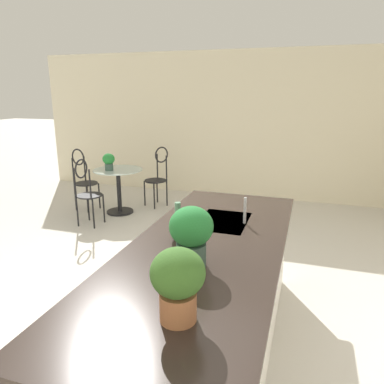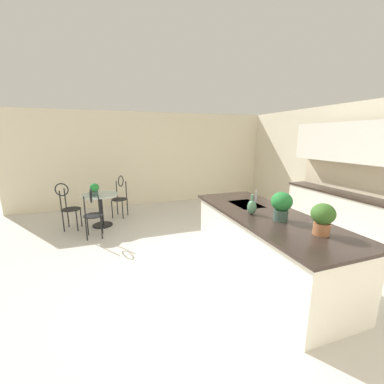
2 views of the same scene
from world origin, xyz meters
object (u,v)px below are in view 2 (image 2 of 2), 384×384
at_px(vase_on_counter, 252,207).
at_px(chair_toward_desk, 120,194).
at_px(chair_near_window, 68,204).
at_px(potted_plant_on_table, 95,189).
at_px(potted_plant_counter_far, 323,217).
at_px(potted_plant_counter_near, 281,204).
at_px(chair_by_island, 93,211).
at_px(bistro_table, 101,207).

bearing_deg(vase_on_counter, chair_toward_desk, -154.48).
distance_m(chair_near_window, vase_on_counter, 3.98).
xyz_separation_m(chair_near_window, potted_plant_on_table, (0.10, 0.57, 0.32)).
bearing_deg(potted_plant_on_table, chair_near_window, -99.77).
distance_m(chair_near_window, potted_plant_on_table, 0.66).
height_order(potted_plant_counter_far, potted_plant_counter_near, potted_plant_counter_near).
xyz_separation_m(chair_by_island, potted_plant_counter_near, (2.49, 2.44, 0.57)).
height_order(chair_by_island, potted_plant_counter_far, potted_plant_counter_far).
xyz_separation_m(chair_near_window, chair_toward_desk, (-0.59, 1.12, 0.00)).
xyz_separation_m(chair_toward_desk, potted_plant_on_table, (0.69, -0.55, 0.32)).
xyz_separation_m(potted_plant_on_table, vase_on_counter, (2.74, 2.19, 0.13)).
bearing_deg(vase_on_counter, potted_plant_counter_far, 20.15).
bearing_deg(potted_plant_on_table, vase_on_counter, 38.62).
xyz_separation_m(chair_near_window, chair_by_island, (0.70, 0.53, 0.00)).
bearing_deg(chair_toward_desk, chair_by_island, -24.73).
height_order(potted_plant_counter_far, vase_on_counter, potted_plant_counter_far).
distance_m(chair_by_island, potted_plant_on_table, 0.68).
distance_m(chair_toward_desk, potted_plant_on_table, 0.94).
bearing_deg(vase_on_counter, potted_plant_counter_near, 31.69).
xyz_separation_m(potted_plant_on_table, potted_plant_counter_near, (3.09, 2.41, 0.24)).
height_order(chair_near_window, potted_plant_on_table, chair_near_window).
height_order(chair_toward_desk, potted_plant_on_table, chair_toward_desk).
distance_m(chair_by_island, potted_plant_counter_far, 4.01).
distance_m(potted_plant_on_table, potted_plant_counter_near, 3.93).
xyz_separation_m(potted_plant_counter_near, vase_on_counter, (-0.35, -0.22, -0.11)).
distance_m(potted_plant_counter_far, vase_on_counter, 0.96).
bearing_deg(potted_plant_counter_far, vase_on_counter, -159.85).
height_order(chair_toward_desk, potted_plant_counter_far, potted_plant_counter_far).
relative_size(chair_near_window, chair_by_island, 1.00).
bearing_deg(chair_toward_desk, potted_plant_on_table, -38.87).
relative_size(potted_plant_counter_far, potted_plant_counter_near, 0.95).
distance_m(chair_by_island, vase_on_counter, 3.13).
relative_size(potted_plant_on_table, potted_plant_counter_near, 0.71).
relative_size(chair_toward_desk, potted_plant_on_table, 3.81).
bearing_deg(potted_plant_counter_near, chair_near_window, -137.00).
height_order(chair_toward_desk, vase_on_counter, vase_on_counter).
bearing_deg(chair_near_window, potted_plant_counter_far, 39.55).
xyz_separation_m(bistro_table, vase_on_counter, (2.84, 2.09, 0.58)).
height_order(potted_plant_on_table, potted_plant_counter_near, potted_plant_counter_near).
bearing_deg(chair_near_window, vase_on_counter, 44.16).
bearing_deg(bistro_table, chair_near_window, -90.03).
bearing_deg(potted_plant_counter_near, chair_toward_desk, -153.88).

